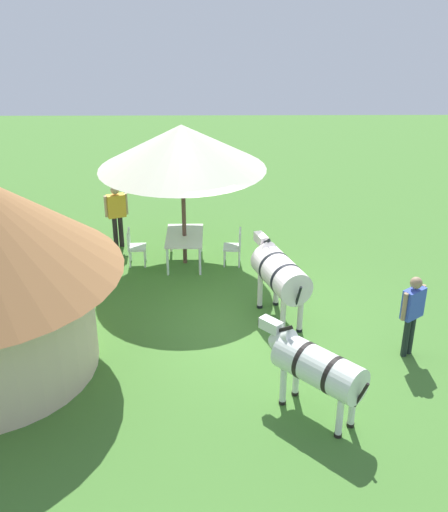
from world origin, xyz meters
TOP-DOWN VIEW (x-y plane):
  - ground_plane at (0.00, 0.00)m, footprint 36.00×36.00m
  - shade_umbrella at (2.62, 1.45)m, footprint 3.89×3.89m
  - patio_dining_table at (2.62, 1.45)m, footprint 1.42×0.89m
  - patio_chair_west_end at (2.55, 2.69)m, footprint 0.46×0.44m
  - patio_chair_east_end at (2.54, 0.21)m, footprint 0.47×0.45m
  - guest_beside_umbrella at (3.58, 3.21)m, footprint 0.36×0.57m
  - standing_watcher at (-1.36, -2.95)m, footprint 0.43×0.49m
  - zebra_nearest_camera at (-0.00, -0.61)m, footprint 2.11×1.16m
  - zebra_by_umbrella at (-3.05, -0.94)m, footprint 1.71×1.70m

SIDE VIEW (x-z plane):
  - ground_plane at x=0.00m, z-range 0.00..0.00m
  - patio_chair_west_end at x=2.55m, z-range 0.07..0.97m
  - patio_chair_east_end at x=2.54m, z-range 0.07..0.97m
  - patio_dining_table at x=2.62m, z-range 0.29..1.03m
  - zebra_by_umbrella at x=-3.05m, z-range 0.20..1.66m
  - standing_watcher at x=-1.36m, z-range 0.17..1.82m
  - guest_beside_umbrella at x=3.58m, z-range 0.17..1.85m
  - zebra_nearest_camera at x=0.00m, z-range 0.25..1.84m
  - shade_umbrella at x=2.62m, z-range 1.21..4.66m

